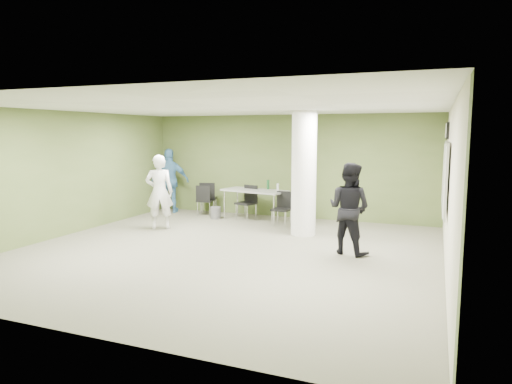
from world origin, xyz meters
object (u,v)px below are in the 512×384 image
at_px(woman_white, 159,192).
at_px(man_black, 349,209).
at_px(man_blue, 170,181).
at_px(chair_back_left, 205,198).
at_px(folding_table, 255,192).

relative_size(woman_white, man_black, 1.02).
xyz_separation_m(woman_white, man_blue, (-0.99, 2.04, 0.03)).
bearing_deg(woman_white, chair_back_left, -125.24).
distance_m(chair_back_left, woman_white, 1.98).
bearing_deg(folding_table, chair_back_left, -172.19).
bearing_deg(man_blue, woman_white, 97.25).
xyz_separation_m(folding_table, woman_white, (-1.76, -1.82, 0.13)).
bearing_deg(woman_white, folding_table, -163.37).
bearing_deg(folding_table, man_black, -28.55).
height_order(folding_table, man_black, man_black).
height_order(chair_back_left, man_blue, man_blue).
bearing_deg(man_black, chair_back_left, -11.30).
distance_m(woman_white, man_black, 4.71).
bearing_deg(woman_white, man_blue, -93.62).
xyz_separation_m(folding_table, chair_back_left, (-1.56, 0.10, -0.27)).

